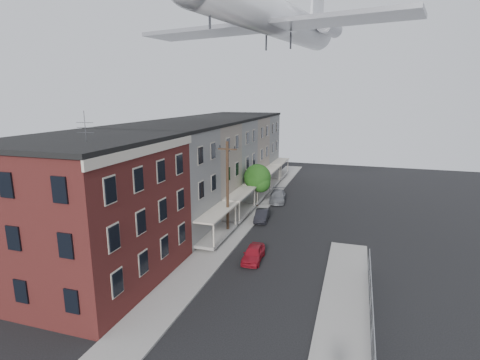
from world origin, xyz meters
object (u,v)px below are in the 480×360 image
at_px(street_tree, 258,179).
at_px(car_mid, 262,215).
at_px(airplane, 277,18).
at_px(car_near, 253,253).
at_px(utility_pole, 228,188).
at_px(car_far, 278,196).

relative_size(street_tree, car_mid, 1.42).
xyz_separation_m(street_tree, airplane, (2.86, -4.61, 16.74)).
bearing_deg(car_near, utility_pole, 126.66).
relative_size(street_tree, airplane, 0.17).
bearing_deg(car_near, car_mid, 97.43).
bearing_deg(car_near, street_tree, 100.48).
bearing_deg(car_near, airplane, 90.56).
bearing_deg(utility_pole, airplane, 59.07).
height_order(car_near, car_mid, car_near).
distance_m(street_tree, car_mid, 5.75).
height_order(utility_pole, car_mid, utility_pole).
bearing_deg(car_mid, street_tree, 103.39).
relative_size(car_near, car_mid, 0.99).
bearing_deg(car_far, car_near, -92.21).
xyz_separation_m(street_tree, car_far, (1.71, 3.10, -2.77)).
bearing_deg(car_near, car_far, 92.72).
bearing_deg(street_tree, car_far, 61.06).
height_order(street_tree, airplane, airplane).
relative_size(utility_pole, car_near, 2.48).
bearing_deg(airplane, utility_pole, -120.93).
relative_size(car_near, car_far, 0.78).
relative_size(utility_pole, airplane, 0.30).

